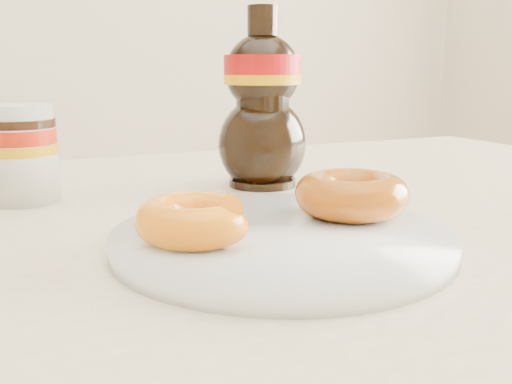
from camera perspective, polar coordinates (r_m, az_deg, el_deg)
name	(u,v)px	position (r m, az deg, el deg)	size (l,w,h in m)	color
dining_table	(207,312)	(0.55, -4.94, -11.87)	(1.40, 0.90, 0.75)	#F3E4B9
plate	(282,238)	(0.46, 2.57, -4.61)	(0.27, 0.27, 0.01)	white
donut_bitten	(194,220)	(0.43, -6.18, -2.75)	(0.09, 0.09, 0.03)	orange
donut_whole	(351,194)	(0.51, 9.53, -0.22)	(0.10, 0.10, 0.04)	#974A09
nutella_jar	(21,150)	(0.65, -22.40, 3.89)	(0.07, 0.07, 0.10)	white
syrup_bottle	(263,98)	(0.68, 0.66, 9.34)	(0.11, 0.09, 0.21)	black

